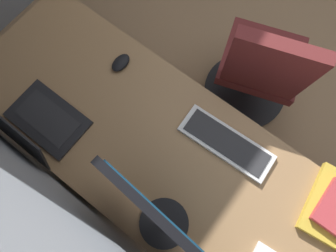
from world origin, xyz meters
TOP-DOWN VIEW (x-y plane):
  - floor_plane at (0.00, 0.00)m, footprint 4.66×4.66m
  - desk at (0.26, 1.57)m, footprint 1.94×0.71m
  - drawer_pedestal at (0.46, 1.59)m, footprint 0.40×0.51m
  - monitor_primary at (0.07, 1.80)m, footprint 0.55×0.20m
  - laptop_left at (0.75, 1.82)m, footprint 0.34×0.27m
  - keyboard_main at (0.06, 1.37)m, footprint 0.43×0.16m
  - mouse_main at (0.67, 1.35)m, footprint 0.06×0.10m
  - book_stack_near at (-0.44, 1.33)m, footprint 0.22×0.32m
  - office_chair at (0.15, 0.83)m, footprint 0.56×0.60m

SIDE VIEW (x-z plane):
  - floor_plane at x=0.00m, z-range 0.00..0.00m
  - drawer_pedestal at x=0.46m, z-range 0.00..0.69m
  - office_chair at x=0.15m, z-range -0.03..0.94m
  - desk at x=0.26m, z-range 0.30..1.03m
  - keyboard_main at x=0.06m, z-range 0.73..0.75m
  - mouse_main at x=0.67m, z-range 0.73..0.76m
  - book_stack_near at x=-0.44m, z-range 0.73..0.79m
  - laptop_left at x=0.75m, z-range 0.67..0.89m
  - monitor_primary at x=0.07m, z-range 0.76..1.17m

